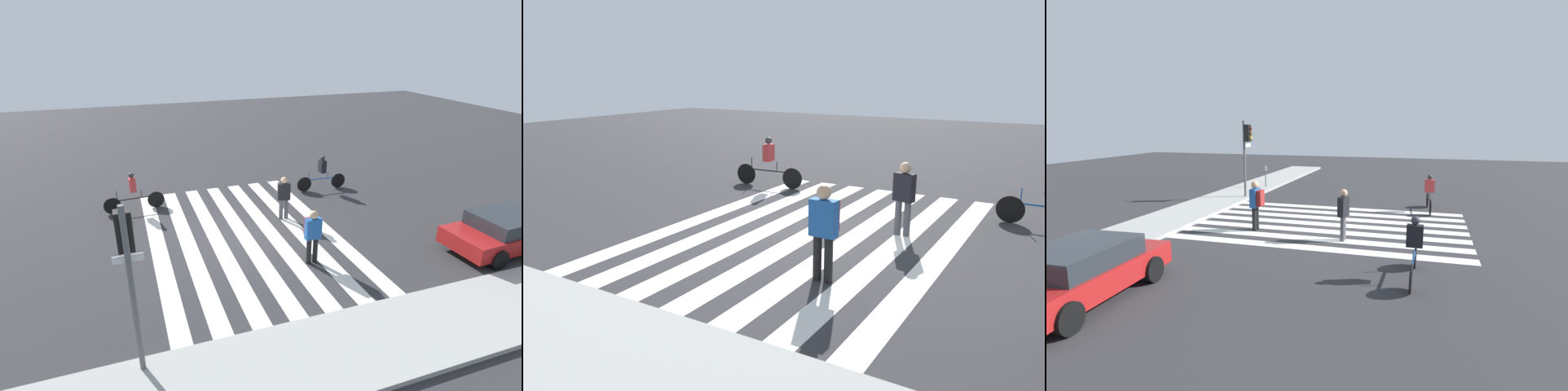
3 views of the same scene
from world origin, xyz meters
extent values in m
plane|color=#2D2D30|center=(0.00, 0.00, 0.00)|extent=(60.00, 60.00, 0.00)
cube|color=#9E9E99|center=(0.00, 6.25, 0.07)|extent=(36.00, 2.50, 0.14)
cube|color=silver|center=(-3.00, 0.00, 0.00)|extent=(0.53, 10.00, 0.01)
cube|color=silver|center=(-2.00, 0.00, 0.00)|extent=(0.53, 10.00, 0.01)
cube|color=silver|center=(-1.00, 0.00, 0.00)|extent=(0.53, 10.00, 0.01)
cube|color=silver|center=(0.00, 0.00, 0.00)|extent=(0.53, 10.00, 0.01)
cube|color=silver|center=(1.00, 0.00, 0.00)|extent=(0.53, 10.00, 0.01)
cube|color=silver|center=(2.00, 0.00, 0.00)|extent=(0.53, 10.00, 0.01)
cube|color=silver|center=(3.00, 0.00, 0.00)|extent=(0.53, 10.00, 0.01)
cylinder|color=#515456|center=(3.90, 5.33, 1.97)|extent=(0.12, 0.12, 3.95)
cube|color=black|center=(3.90, 5.12, 3.33)|extent=(0.32, 0.26, 0.84)
cube|color=silver|center=(3.90, 5.12, 2.73)|extent=(0.60, 0.02, 0.16)
sphere|color=#590F0F|center=(3.90, 4.96, 3.56)|extent=(0.15, 0.15, 0.15)
sphere|color=#59470F|center=(3.90, 4.96, 3.33)|extent=(0.15, 0.15, 0.15)
sphere|color=gold|center=(3.90, 4.96, 3.10)|extent=(0.15, 0.15, 0.15)
cylinder|color=#515456|center=(6.99, 5.48, 0.54)|extent=(0.06, 0.06, 1.08)
cylinder|color=gray|center=(6.99, 5.48, 1.19)|extent=(0.15, 0.15, 0.22)
sphere|color=gray|center=(6.99, 5.48, 1.30)|extent=(0.14, 0.14, 0.14)
cylinder|color=black|center=(-1.61, 2.44, 0.43)|extent=(0.16, 0.16, 0.86)
cylinder|color=black|center=(-1.39, 2.44, 0.43)|extent=(0.16, 0.16, 0.86)
cube|color=#1E5199|center=(-1.50, 2.44, 1.19)|extent=(0.50, 0.23, 0.68)
sphere|color=tan|center=(-1.50, 2.44, 1.67)|extent=(0.27, 0.27, 0.27)
cube|color=maroon|center=(-1.50, 2.24, 1.19)|extent=(0.38, 0.18, 0.57)
cylinder|color=#4C4C51|center=(-2.00, -0.87, 0.41)|extent=(0.15, 0.15, 0.82)
cylinder|color=#4C4C51|center=(-1.78, -0.87, 0.41)|extent=(0.15, 0.15, 0.82)
cube|color=black|center=(-1.89, -0.87, 1.15)|extent=(0.52, 0.33, 0.65)
sphere|color=tan|center=(-1.89, -0.87, 1.60)|extent=(0.26, 0.26, 0.26)
cylinder|color=black|center=(4.40, -3.56, 0.34)|extent=(0.68, 0.09, 0.68)
cylinder|color=black|center=(2.68, -3.68, 0.34)|extent=(0.68, 0.09, 0.68)
cube|color=black|center=(3.54, -3.62, 0.53)|extent=(1.46, 0.14, 0.04)
cylinder|color=black|center=(3.24, -3.64, 0.69)|extent=(0.03, 0.03, 0.32)
cylinder|color=black|center=(4.19, -3.57, 0.73)|extent=(0.03, 0.03, 0.40)
cube|color=#B73333|center=(3.54, -3.62, 1.12)|extent=(0.27, 0.42, 0.55)
sphere|color=#333338|center=(3.54, -3.62, 1.52)|extent=(0.22, 0.22, 0.22)
cylinder|color=black|center=(-3.89, -3.25, 0.34)|extent=(0.69, 0.06, 0.69)
cylinder|color=black|center=(-5.60, -3.20, 0.34)|extent=(0.69, 0.06, 0.69)
cube|color=#1E4C8C|center=(-4.75, -3.22, 0.53)|extent=(1.46, 0.08, 0.04)
cylinder|color=#1E4C8C|center=(-5.05, -3.22, 0.69)|extent=(0.03, 0.03, 0.32)
cylinder|color=#1E4C8C|center=(-4.10, -3.25, 0.73)|extent=(0.03, 0.03, 0.40)
cube|color=black|center=(-4.75, -3.22, 1.13)|extent=(0.25, 0.41, 0.55)
sphere|color=#333338|center=(-4.75, -3.22, 1.52)|extent=(0.22, 0.22, 0.22)
cube|color=maroon|center=(-8.04, 3.75, 0.54)|extent=(4.29, 1.98, 0.55)
cube|color=#23282D|center=(-8.04, 3.75, 1.04)|extent=(2.39, 1.75, 0.46)
cylinder|color=black|center=(-6.77, 4.68, 0.32)|extent=(0.65, 0.23, 0.64)
cylinder|color=black|center=(-6.69, 2.93, 0.32)|extent=(0.65, 0.23, 0.64)
cylinder|color=black|center=(-9.30, 2.81, 0.32)|extent=(0.65, 0.23, 0.64)
camera|label=1|loc=(3.74, 12.47, 6.85)|focal=28.00mm
camera|label=2|loc=(-5.34, 10.20, 3.74)|focal=35.00mm
camera|label=3|loc=(-14.76, -3.38, 3.91)|focal=28.00mm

